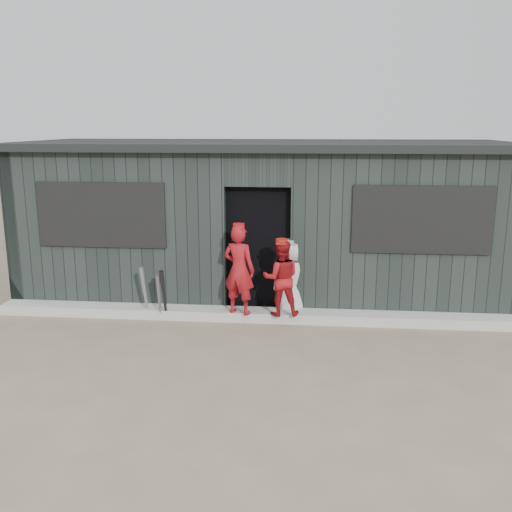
# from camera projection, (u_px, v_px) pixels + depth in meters

# --- Properties ---
(ground) EXTENTS (80.00, 80.00, 0.00)m
(ground) POSITION_uv_depth(u_px,v_px,m) (242.00, 369.00, 6.92)
(ground) COLOR #73644F
(ground) RESTS_ON ground
(curb) EXTENTS (8.00, 0.36, 0.15)m
(curb) POSITION_uv_depth(u_px,v_px,m) (256.00, 315.00, 8.67)
(curb) COLOR #ADADA7
(curb) RESTS_ON ground
(bat_left) EXTENTS (0.12, 0.23, 0.83)m
(bat_left) POSITION_uv_depth(u_px,v_px,m) (145.00, 293.00, 8.62)
(bat_left) COLOR gray
(bat_left) RESTS_ON ground
(bat_mid) EXTENTS (0.08, 0.18, 0.73)m
(bat_mid) POSITION_uv_depth(u_px,v_px,m) (159.00, 298.00, 8.54)
(bat_mid) COLOR slate
(bat_mid) RESTS_ON ground
(bat_right) EXTENTS (0.10, 0.23, 0.81)m
(bat_right) POSITION_uv_depth(u_px,v_px,m) (164.00, 296.00, 8.52)
(bat_right) COLOR black
(bat_right) RESTS_ON ground
(player_red_left) EXTENTS (0.56, 0.46, 1.33)m
(player_red_left) POSITION_uv_depth(u_px,v_px,m) (239.00, 270.00, 8.37)
(player_red_left) COLOR maroon
(player_red_left) RESTS_ON curb
(player_red_right) EXTENTS (0.59, 0.48, 1.12)m
(player_red_right) POSITION_uv_depth(u_px,v_px,m) (281.00, 278.00, 8.33)
(player_red_right) COLOR maroon
(player_red_right) RESTS_ON curb
(player_grey_back) EXTENTS (0.62, 0.44, 1.18)m
(player_grey_back) POSITION_uv_depth(u_px,v_px,m) (291.00, 279.00, 8.75)
(player_grey_back) COLOR silver
(player_grey_back) RESTS_ON ground
(dugout) EXTENTS (8.30, 3.30, 2.62)m
(dugout) POSITION_uv_depth(u_px,v_px,m) (265.00, 218.00, 10.03)
(dugout) COLOR black
(dugout) RESTS_ON ground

